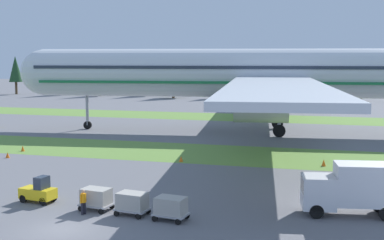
{
  "coord_description": "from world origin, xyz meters",
  "views": [
    {
      "loc": [
        16.04,
        -28.16,
        10.65
      ],
      "look_at": [
        1.68,
        25.07,
        4.0
      ],
      "focal_mm": 48.53,
      "sensor_mm": 36.0,
      "label": 1
    }
  ],
  "objects_px": {
    "ground_crew_marshaller": "(83,201)",
    "taxiway_marker_1": "(181,159)",
    "taxiway_marker_3": "(324,163)",
    "cargo_dolly_lead": "(96,197)",
    "airliner": "(263,73)",
    "catering_truck": "(355,187)",
    "baggage_tug": "(39,191)",
    "taxiway_marker_0": "(8,155)",
    "cargo_dolly_second": "(132,202)",
    "taxiway_marker_2": "(23,148)",
    "cargo_dolly_third": "(171,207)"
  },
  "relations": [
    {
      "from": "cargo_dolly_third",
      "to": "catering_truck",
      "type": "height_order",
      "value": "catering_truck"
    },
    {
      "from": "catering_truck",
      "to": "taxiway_marker_2",
      "type": "xyz_separation_m",
      "value": [
        -35.67,
        15.51,
        -1.62
      ]
    },
    {
      "from": "taxiway_marker_0",
      "to": "taxiway_marker_3",
      "type": "relative_size",
      "value": 0.92
    },
    {
      "from": "catering_truck",
      "to": "taxiway_marker_1",
      "type": "height_order",
      "value": "catering_truck"
    },
    {
      "from": "catering_truck",
      "to": "taxiway_marker_2",
      "type": "distance_m",
      "value": 38.93
    },
    {
      "from": "cargo_dolly_lead",
      "to": "cargo_dolly_second",
      "type": "distance_m",
      "value": 2.9
    },
    {
      "from": "cargo_dolly_second",
      "to": "taxiway_marker_2",
      "type": "bearing_deg",
      "value": 55.59
    },
    {
      "from": "cargo_dolly_lead",
      "to": "airliner",
      "type": "bearing_deg",
      "value": -0.54
    },
    {
      "from": "cargo_dolly_lead",
      "to": "cargo_dolly_second",
      "type": "xyz_separation_m",
      "value": [
        2.87,
        -0.41,
        0.0
      ]
    },
    {
      "from": "taxiway_marker_2",
      "to": "cargo_dolly_third",
      "type": "bearing_deg",
      "value": -39.53
    },
    {
      "from": "cargo_dolly_third",
      "to": "ground_crew_marshaller",
      "type": "xyz_separation_m",
      "value": [
        -6.14,
        -0.34,
        0.03
      ]
    },
    {
      "from": "taxiway_marker_1",
      "to": "airliner",
      "type": "bearing_deg",
      "value": 77.14
    },
    {
      "from": "cargo_dolly_lead",
      "to": "cargo_dolly_second",
      "type": "height_order",
      "value": "same"
    },
    {
      "from": "taxiway_marker_3",
      "to": "cargo_dolly_lead",
      "type": "bearing_deg",
      "value": -127.93
    },
    {
      "from": "airliner",
      "to": "cargo_dolly_second",
      "type": "bearing_deg",
      "value": 167.91
    },
    {
      "from": "baggage_tug",
      "to": "taxiway_marker_3",
      "type": "distance_m",
      "value": 27.55
    },
    {
      "from": "baggage_tug",
      "to": "cargo_dolly_third",
      "type": "relative_size",
      "value": 1.15
    },
    {
      "from": "taxiway_marker_0",
      "to": "airliner",
      "type": "bearing_deg",
      "value": 47.61
    },
    {
      "from": "airliner",
      "to": "cargo_dolly_lead",
      "type": "xyz_separation_m",
      "value": [
        -6.29,
        -41.19,
        -7.55
      ]
    },
    {
      "from": "baggage_tug",
      "to": "taxiway_marker_0",
      "type": "xyz_separation_m",
      "value": [
        -12.56,
        14.38,
        -0.51
      ]
    },
    {
      "from": "baggage_tug",
      "to": "cargo_dolly_lead",
      "type": "distance_m",
      "value": 5.03
    },
    {
      "from": "baggage_tug",
      "to": "taxiway_marker_3",
      "type": "bearing_deg",
      "value": -38.89
    },
    {
      "from": "taxiway_marker_3",
      "to": "catering_truck",
      "type": "bearing_deg",
      "value": -81.94
    },
    {
      "from": "cargo_dolly_lead",
      "to": "taxiway_marker_2",
      "type": "height_order",
      "value": "cargo_dolly_lead"
    },
    {
      "from": "cargo_dolly_second",
      "to": "taxiway_marker_3",
      "type": "xyz_separation_m",
      "value": [
        12.32,
        19.9,
        -0.59
      ]
    },
    {
      "from": "baggage_tug",
      "to": "catering_truck",
      "type": "bearing_deg",
      "value": -74.93
    },
    {
      "from": "airliner",
      "to": "cargo_dolly_lead",
      "type": "relative_size",
      "value": 36.94
    },
    {
      "from": "catering_truck",
      "to": "cargo_dolly_third",
      "type": "bearing_deg",
      "value": 101.02
    },
    {
      "from": "baggage_tug",
      "to": "taxiway_marker_2",
      "type": "bearing_deg",
      "value": 44.12
    },
    {
      "from": "cargo_dolly_second",
      "to": "taxiway_marker_1",
      "type": "bearing_deg",
      "value": 14.07
    },
    {
      "from": "airliner",
      "to": "taxiway_marker_1",
      "type": "relative_size",
      "value": 146.49
    },
    {
      "from": "ground_crew_marshaller",
      "to": "taxiway_marker_1",
      "type": "relative_size",
      "value": 2.89
    },
    {
      "from": "baggage_tug",
      "to": "taxiway_marker_1",
      "type": "relative_size",
      "value": 4.58
    },
    {
      "from": "baggage_tug",
      "to": "taxiway_marker_0",
      "type": "relative_size",
      "value": 4.59
    },
    {
      "from": "baggage_tug",
      "to": "cargo_dolly_second",
      "type": "xyz_separation_m",
      "value": [
        7.85,
        -1.12,
        0.1
      ]
    },
    {
      "from": "catering_truck",
      "to": "cargo_dolly_lead",
      "type": "bearing_deg",
      "value": 92.18
    },
    {
      "from": "cargo_dolly_second",
      "to": "baggage_tug",
      "type": "bearing_deg",
      "value": 90.0
    },
    {
      "from": "taxiway_marker_1",
      "to": "catering_truck",
      "type": "bearing_deg",
      "value": -41.24
    },
    {
      "from": "cargo_dolly_third",
      "to": "baggage_tug",
      "type": "bearing_deg",
      "value": 90.0
    },
    {
      "from": "cargo_dolly_second",
      "to": "taxiway_marker_0",
      "type": "height_order",
      "value": "cargo_dolly_second"
    },
    {
      "from": "taxiway_marker_1",
      "to": "taxiway_marker_0",
      "type": "bearing_deg",
      "value": -171.4
    },
    {
      "from": "taxiway_marker_1",
      "to": "taxiway_marker_2",
      "type": "distance_m",
      "value": 19.21
    },
    {
      "from": "baggage_tug",
      "to": "cargo_dolly_lead",
      "type": "xyz_separation_m",
      "value": [
        4.97,
        -0.71,
        0.1
      ]
    },
    {
      "from": "taxiway_marker_0",
      "to": "taxiway_marker_1",
      "type": "distance_m",
      "value": 18.72
    },
    {
      "from": "airliner",
      "to": "catering_truck",
      "type": "distance_m",
      "value": 39.91
    },
    {
      "from": "cargo_dolly_third",
      "to": "taxiway_marker_0",
      "type": "distance_m",
      "value": 28.2
    },
    {
      "from": "cargo_dolly_lead",
      "to": "taxiway_marker_3",
      "type": "distance_m",
      "value": 24.71
    },
    {
      "from": "cargo_dolly_second",
      "to": "ground_crew_marshaller",
      "type": "xyz_separation_m",
      "value": [
        -3.27,
        -0.75,
        0.03
      ]
    },
    {
      "from": "cargo_dolly_second",
      "to": "taxiway_marker_0",
      "type": "distance_m",
      "value": 25.63
    },
    {
      "from": "baggage_tug",
      "to": "ground_crew_marshaller",
      "type": "height_order",
      "value": "baggage_tug"
    }
  ]
}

